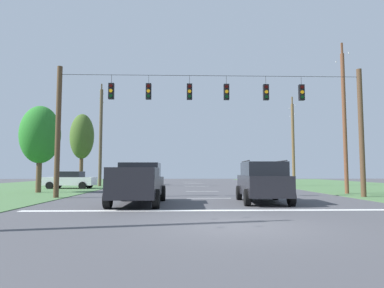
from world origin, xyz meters
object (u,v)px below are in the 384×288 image
at_px(pickup_truck, 139,183).
at_px(tree_roadside_left, 82,137).
at_px(utility_pole_mid_right, 344,120).
at_px(tree_roadside_far_right, 40,135).
at_px(overhead_signal_span, 211,121).
at_px(suv_black, 263,181).
at_px(utility_pole_far_right, 293,142).
at_px(utility_pole_mid_left, 101,135).
at_px(distant_car_crossing_white, 70,180).

bearing_deg(pickup_truck, tree_roadside_left, 112.68).
relative_size(utility_pole_mid_right, tree_roadside_far_right, 1.68).
height_order(pickup_truck, tree_roadside_left, tree_roadside_left).
xyz_separation_m(pickup_truck, utility_pole_mid_right, (13.24, 6.72, 4.12)).
bearing_deg(overhead_signal_span, tree_roadside_far_right, 158.00).
height_order(suv_black, utility_pole_far_right, utility_pole_far_right).
bearing_deg(overhead_signal_span, suv_black, -54.96).
bearing_deg(utility_pole_far_right, utility_pole_mid_left, -178.87).
relative_size(tree_roadside_far_right, tree_roadside_left, 0.80).
height_order(overhead_signal_span, utility_pole_far_right, utility_pole_far_right).
bearing_deg(suv_black, utility_pole_far_right, 67.45).
xyz_separation_m(utility_pole_mid_right, tree_roadside_far_right, (-21.44, 1.89, -0.94)).
height_order(pickup_truck, utility_pole_mid_right, utility_pole_mid_right).
relative_size(pickup_truck, tree_roadside_left, 0.70).
relative_size(overhead_signal_span, tree_roadside_far_right, 2.92).
bearing_deg(distant_car_crossing_white, utility_pole_mid_right, -19.89).
distance_m(suv_black, tree_roadside_left, 25.80).
bearing_deg(overhead_signal_span, pickup_truck, -134.64).
bearing_deg(tree_roadside_far_right, pickup_truck, -46.40).
relative_size(utility_pole_mid_right, utility_pole_mid_left, 1.00).
height_order(overhead_signal_span, suv_black, overhead_signal_span).
bearing_deg(utility_pole_far_right, tree_roadside_far_right, -154.34).
bearing_deg(suv_black, utility_pole_mid_left, 123.98).
xyz_separation_m(suv_black, utility_pole_far_right, (7.73, 18.61, 3.52)).
bearing_deg(overhead_signal_span, utility_pole_mid_right, 17.18).
bearing_deg(tree_roadside_far_right, utility_pole_mid_left, 79.15).
relative_size(distant_car_crossing_white, tree_roadside_far_right, 0.70).
distance_m(overhead_signal_span, utility_pole_mid_left, 18.02).
xyz_separation_m(overhead_signal_span, utility_pole_mid_right, (9.49, 2.94, 0.60)).
bearing_deg(utility_pole_mid_right, distant_car_crossing_white, 160.11).
xyz_separation_m(distant_car_crossing_white, utility_pole_mid_left, (1.55, 4.43, 4.42)).
bearing_deg(distant_car_crossing_white, pickup_truck, -61.43).
relative_size(utility_pole_mid_right, utility_pole_far_right, 1.12).
height_order(pickup_truck, utility_pole_mid_left, utility_pole_mid_left).
bearing_deg(utility_pole_mid_left, tree_roadside_far_right, -100.85).
height_order(suv_black, utility_pole_mid_right, utility_pole_mid_right).
distance_m(suv_black, tree_roadside_far_right, 16.64).
xyz_separation_m(pickup_truck, utility_pole_far_right, (13.74, 19.16, 3.62)).
distance_m(overhead_signal_span, utility_pole_far_right, 18.34).
bearing_deg(tree_roadside_far_right, distant_car_crossing_white, 86.02).
bearing_deg(tree_roadside_left, utility_pole_mid_left, -43.17).
bearing_deg(utility_pole_mid_left, tree_roadside_left, 136.83).
bearing_deg(pickup_truck, utility_pole_mid_right, 26.93).
distance_m(pickup_truck, utility_pole_mid_left, 20.23).
height_order(pickup_truck, tree_roadside_far_right, tree_roadside_far_right).
distance_m(pickup_truck, tree_roadside_far_right, 12.32).
bearing_deg(overhead_signal_span, distant_car_crossing_white, 137.59).
bearing_deg(suv_black, utility_pole_mid_right, 40.54).
relative_size(overhead_signal_span, pickup_truck, 3.37).
bearing_deg(utility_pole_mid_right, overhead_signal_span, -162.82).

